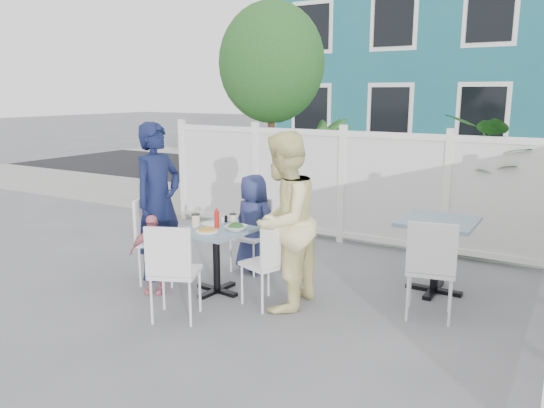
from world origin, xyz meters
The scene contains 29 objects.
ground centered at (0.00, 0.00, 0.00)m, with size 80.00×80.00×0.00m, color slate.
near_sidewalk centered at (0.00, 3.80, 0.01)m, with size 24.00×2.60×0.01m, color gray.
street centered at (0.00, 7.50, 0.00)m, with size 24.00×5.00×0.01m, color black.
far_sidewalk centered at (0.00, 10.60, 0.01)m, with size 24.00×1.60×0.01m, color gray.
building centered at (-0.50, 14.00, 3.00)m, with size 11.00×6.00×6.00m.
fence_back centered at (0.10, 2.40, 0.78)m, with size 5.86×0.08×1.60m.
tree centered at (-1.60, 3.30, 2.59)m, with size 1.80×1.62×3.59m.
utility_cabinet centered at (-3.18, 4.00, 0.68)m, with size 0.73×0.52×1.36m, color yellow.
potted_shrub_a centered at (-0.55, 3.10, 0.86)m, with size 0.97×0.97×1.72m, color #164619.
potted_shrub_b centered at (1.97, 3.00, 0.92)m, with size 1.66×1.44×1.84m, color #164619.
main_table centered at (-0.26, -0.11, 0.55)m, with size 0.73×0.73×0.71m.
spare_table centered at (1.76, 1.10, 0.62)m, with size 0.76×0.76×0.80m.
chair_left centered at (-1.08, -0.19, 0.57)m, with size 0.57×0.58×0.97m.
chair_right centered at (0.45, -0.16, 0.52)m, with size 0.50×0.51×0.89m.
chair_back centered at (-0.33, 0.74, 0.51)m, with size 0.42×0.40×0.87m.
chair_near centered at (-0.16, -0.92, 0.55)m, with size 0.56×0.55×0.94m.
chair_spare centered at (1.90, 0.33, 0.57)m, with size 0.52×0.51×0.97m.
man centered at (-1.13, -0.03, 0.90)m, with size 0.66×0.43×1.80m, color #11183B.
woman centered at (0.55, -0.08, 0.88)m, with size 0.86×0.67×1.76m, color #EFDF52.
boy centered at (-0.29, 0.68, 0.59)m, with size 0.58×0.38×1.18m, color navy.
toddler centered at (-0.83, -0.47, 0.43)m, with size 0.51×0.21×0.86m, color pink.
plate_main centered at (-0.26, -0.25, 0.72)m, with size 0.23×0.23×0.01m, color white.
plate_side centered at (-0.41, 0.01, 0.72)m, with size 0.20×0.20×0.01m, color white.
salad_bowl centered at (-0.03, -0.06, 0.74)m, with size 0.22×0.22×0.05m, color white.
coffee_cup_a centered at (-0.49, -0.15, 0.77)m, with size 0.09×0.09×0.13m, color beige.
coffee_cup_b centered at (-0.21, 0.14, 0.76)m, with size 0.07×0.07×0.11m, color beige.
ketchup_bottle centered at (-0.27, -0.07, 0.80)m, with size 0.05×0.05×0.17m, color red.
salt_shaker centered at (-0.34, 0.13, 0.74)m, with size 0.03×0.03×0.06m, color white.
pepper_shaker centered at (-0.33, 0.18, 0.75)m, with size 0.03×0.03×0.08m, color black.
Camera 1 is at (3.02, -4.47, 2.12)m, focal length 35.00 mm.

